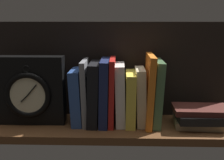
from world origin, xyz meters
TOP-DOWN VIEW (x-y plane):
  - ground_plane at (0.00, 0.00)cm, footprint 92.74×22.57cm
  - back_panel at (0.00, 10.69)cm, footprint 92.74×1.20cm
  - book_blue_modern at (-11.67, 1.64)cm, footprint 4.14×12.73cm
  - book_gray_chess at (-8.83, 1.64)cm, footprint 2.37×13.25cm
  - book_black_skeptic at (-5.95, 1.64)cm, footprint 4.19×14.83cm
  - book_navy_bierce at (-2.51, 1.64)cm, footprint 3.28×15.15cm
  - book_red_requiem at (0.07, 1.64)cm, footprint 2.13×14.31cm
  - book_white_catcher at (2.77, 1.64)cm, footprint 3.62×12.68cm
  - book_yellow_seinlanguage at (6.18, 1.64)cm, footprint 3.27×14.54cm
  - book_cream_twain at (9.52, 1.64)cm, footprint 3.51×12.01cm
  - book_orange_pandolfini at (12.30, 1.64)cm, footprint 2.92×16.89cm
  - book_green_romantic at (14.89, 1.64)cm, footprint 3.53×14.51cm
  - framed_clock at (-27.28, 0.45)cm, footprint 22.82×6.61cm
  - book_stack_side at (28.88, -1.02)cm, footprint 17.98×13.52cm

SIDE VIEW (x-z plane):
  - ground_plane at x=0.00cm, z-range -2.50..0.00cm
  - book_stack_side at x=28.88cm, z-range 0.05..6.78cm
  - book_yellow_seinlanguage at x=6.18cm, z-range -0.01..17.47cm
  - book_blue_modern at x=-11.67cm, z-range -0.06..18.41cm
  - book_cream_twain at x=9.52cm, z-range -0.04..18.86cm
  - book_white_catcher at x=2.77cm, z-range -0.04..20.28cm
  - book_black_skeptic at x=-5.95cm, z-range -0.06..20.76cm
  - book_gray_chess at x=-8.83cm, z-range -0.02..21.46cm
  - book_green_romantic at x=14.89cm, z-range -0.05..21.54cm
  - book_navy_bierce at x=-2.51cm, z-range -0.03..21.70cm
  - book_red_requiem at x=0.07cm, z-range -0.01..22.07cm
  - framed_clock at x=-27.28cm, z-range -0.15..22.67cm
  - book_orange_pandolfini at x=12.30cm, z-range -0.03..23.35cm
  - back_panel at x=0.00cm, z-range 0.00..33.79cm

